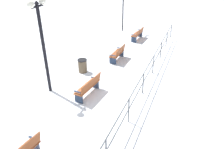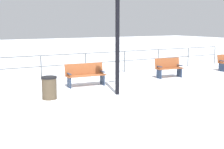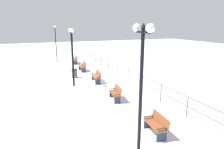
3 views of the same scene
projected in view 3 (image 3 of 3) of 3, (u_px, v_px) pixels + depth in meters
The scene contains 11 objects.
ground_plane at pixel (95, 82), 16.40m from camera, with size 80.00×80.00×0.00m, color white.
bench_nearest at pixel (75, 60), 24.14m from camera, with size 0.60×1.71×0.89m.
bench_second at pixel (83, 66), 20.20m from camera, with size 0.58×1.53×0.93m.
bench_third at pixel (97, 76), 16.34m from camera, with size 0.67×1.70×0.93m.
bench_fourth at pixel (116, 93), 12.40m from camera, with size 0.63×1.40×0.93m.
bench_fifth at pixel (156, 124), 8.53m from camera, with size 0.67×1.40×0.89m.
lamppost_near at pixel (55, 37), 24.41m from camera, with size 0.25×0.98×4.56m.
lamppost_middle at pixel (72, 47), 14.68m from camera, with size 0.31×1.04×4.41m.
lamppost_far at pixel (141, 79), 5.45m from camera, with size 0.24×0.91×4.72m.
waterfront_railing at pixel (122, 71), 17.13m from camera, with size 0.05×20.42×1.14m.
trash_bin at pixel (75, 73), 17.68m from camera, with size 0.53×0.53×0.78m.
Camera 3 is at (4.54, 15.14, 4.68)m, focal length 31.43 mm.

